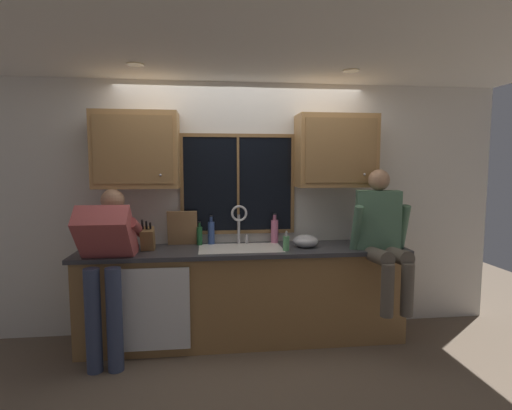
% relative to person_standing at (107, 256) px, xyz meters
% --- Properties ---
extents(back_wall, '(5.47, 0.12, 2.55)m').
position_rel_person_standing_xyz_m(back_wall, '(1.21, 0.65, 0.33)').
color(back_wall, silver).
rests_on(back_wall, floor).
extents(ceiling, '(5.47, 4.40, 0.04)m').
position_rel_person_standing_xyz_m(ceiling, '(1.21, -1.01, 1.63)').
color(ceiling, white).
extents(ceiling_downlight_left, '(0.14, 0.14, 0.01)m').
position_rel_person_standing_xyz_m(ceiling_downlight_left, '(0.29, -0.01, 1.60)').
color(ceiling_downlight_left, '#FFEAB2').
extents(ceiling_downlight_right, '(0.14, 0.14, 0.01)m').
position_rel_person_standing_xyz_m(ceiling_downlight_right, '(2.13, -0.01, 1.60)').
color(ceiling_downlight_right, '#FFEAB2').
extents(window_glass, '(1.10, 0.02, 0.95)m').
position_rel_person_standing_xyz_m(window_glass, '(1.17, 0.58, 0.58)').
color(window_glass, black).
extents(window_frame_top, '(1.17, 0.02, 0.04)m').
position_rel_person_standing_xyz_m(window_frame_top, '(1.17, 0.57, 1.08)').
color(window_frame_top, brown).
extents(window_frame_bottom, '(1.17, 0.02, 0.04)m').
position_rel_person_standing_xyz_m(window_frame_bottom, '(1.17, 0.57, 0.09)').
color(window_frame_bottom, brown).
extents(window_frame_left, '(0.03, 0.02, 0.95)m').
position_rel_person_standing_xyz_m(window_frame_left, '(0.61, 0.57, 0.58)').
color(window_frame_left, brown).
extents(window_frame_right, '(0.03, 0.02, 0.95)m').
position_rel_person_standing_xyz_m(window_frame_right, '(1.74, 0.57, 0.58)').
color(window_frame_right, brown).
extents(window_mullion_center, '(0.02, 0.02, 0.95)m').
position_rel_person_standing_xyz_m(window_mullion_center, '(1.17, 0.57, 0.58)').
color(window_mullion_center, brown).
extents(lower_cabinet_run, '(3.07, 0.58, 0.88)m').
position_rel_person_standing_xyz_m(lower_cabinet_run, '(1.21, 0.30, -0.50)').
color(lower_cabinet_run, olive).
rests_on(lower_cabinet_run, floor).
extents(countertop, '(3.13, 0.62, 0.04)m').
position_rel_person_standing_xyz_m(countertop, '(1.21, 0.28, -0.04)').
color(countertop, '#38383D').
rests_on(countertop, lower_cabinet_run).
extents(dishwasher_front, '(0.60, 0.02, 0.74)m').
position_rel_person_standing_xyz_m(dishwasher_front, '(0.40, -0.02, -0.48)').
color(dishwasher_front, white).
extents(upper_cabinet_left, '(0.79, 0.36, 0.72)m').
position_rel_person_standing_xyz_m(upper_cabinet_left, '(0.20, 0.42, 0.92)').
color(upper_cabinet_left, '#A87A47').
extents(upper_cabinet_right, '(0.79, 0.36, 0.72)m').
position_rel_person_standing_xyz_m(upper_cabinet_right, '(2.15, 0.42, 0.92)').
color(upper_cabinet_right, '#A87A47').
extents(sink, '(0.80, 0.46, 0.21)m').
position_rel_person_standing_xyz_m(sink, '(1.17, 0.29, -0.12)').
color(sink, white).
rests_on(sink, lower_cabinet_run).
extents(faucet, '(0.18, 0.09, 0.40)m').
position_rel_person_standing_xyz_m(faucet, '(1.18, 0.47, 0.23)').
color(faucet, silver).
rests_on(faucet, countertop).
extents(person_standing, '(0.53, 0.71, 1.50)m').
position_rel_person_standing_xyz_m(person_standing, '(0.00, 0.00, 0.00)').
color(person_standing, '#384260').
rests_on(person_standing, floor).
extents(person_sitting_on_counter, '(0.54, 0.64, 1.26)m').
position_rel_person_standing_xyz_m(person_sitting_on_counter, '(2.48, 0.02, 0.16)').
color(person_sitting_on_counter, '#595147').
rests_on(person_sitting_on_counter, countertop).
extents(knife_block, '(0.12, 0.18, 0.32)m').
position_rel_person_standing_xyz_m(knife_block, '(0.30, 0.29, 0.09)').
color(knife_block, olive).
rests_on(knife_block, countertop).
extents(cutting_board, '(0.30, 0.09, 0.35)m').
position_rel_person_standing_xyz_m(cutting_board, '(0.61, 0.50, 0.15)').
color(cutting_board, '#997047').
rests_on(cutting_board, countertop).
extents(mixing_bowl, '(0.25, 0.25, 0.12)m').
position_rel_person_standing_xyz_m(mixing_bowl, '(1.81, 0.28, 0.03)').
color(mixing_bowl, '#B7B7BC').
rests_on(mixing_bowl, countertop).
extents(soap_dispenser, '(0.06, 0.07, 0.19)m').
position_rel_person_standing_xyz_m(soap_dispenser, '(1.59, 0.13, 0.05)').
color(soap_dispenser, '#59A566').
rests_on(soap_dispenser, countertop).
extents(bottle_green_glass, '(0.06, 0.06, 0.24)m').
position_rel_person_standing_xyz_m(bottle_green_glass, '(0.78, 0.50, 0.08)').
color(bottle_green_glass, '#1E592D').
rests_on(bottle_green_glass, countertop).
extents(bottle_tall_clear, '(0.08, 0.08, 0.31)m').
position_rel_person_standing_xyz_m(bottle_tall_clear, '(1.54, 0.52, 0.11)').
color(bottle_tall_clear, pink).
rests_on(bottle_tall_clear, countertop).
extents(bottle_amber_small, '(0.07, 0.07, 0.29)m').
position_rel_person_standing_xyz_m(bottle_amber_small, '(0.89, 0.52, 0.10)').
color(bottle_amber_small, '#334C8C').
rests_on(bottle_amber_small, countertop).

